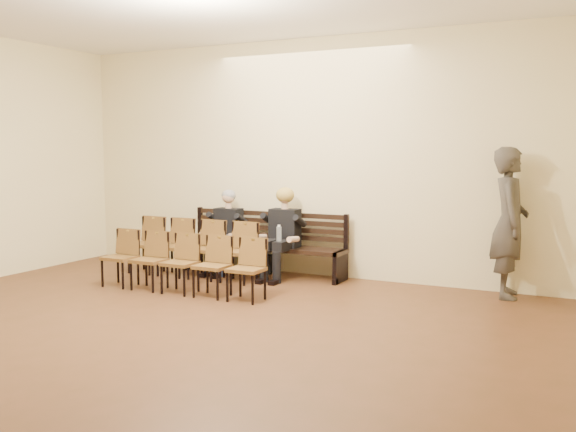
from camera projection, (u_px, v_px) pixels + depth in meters
The scene contains 11 objects.
ground at pixel (57, 380), 5.25m from camera, with size 10.00×10.00×0.00m, color brown.
room_walls at pixel (114, 75), 5.68m from camera, with size 8.02×10.01×3.51m.
bench at pixel (263, 260), 9.64m from camera, with size 2.60×0.90×0.45m, color black.
seated_man at pixel (225, 234), 9.75m from camera, with size 0.50×0.69×1.20m, color black, non-canonical shape.
seated_woman at pixel (282, 236), 9.32m from camera, with size 0.53×0.73×1.23m, color black, non-canonical shape.
laptop at pixel (223, 236), 9.61m from camera, with size 0.35×0.28×0.26m, color #BCBDC1.
water_bottle at pixel (279, 242), 9.08m from camera, with size 0.07×0.07×0.24m, color silver.
bag at pixel (260, 264), 9.78m from camera, with size 0.37×0.25×0.27m, color black.
passerby at pixel (510, 211), 8.08m from camera, with size 0.80×0.53×2.20m, color #3D3832.
chair_row_front at pixel (190, 248), 9.42m from camera, with size 2.09×0.47×0.86m, color brown.
chair_row_back at pixel (180, 263), 8.38m from camera, with size 2.41×0.43×0.78m, color brown.
Camera 1 is at (3.96, -3.70, 1.89)m, focal length 40.00 mm.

